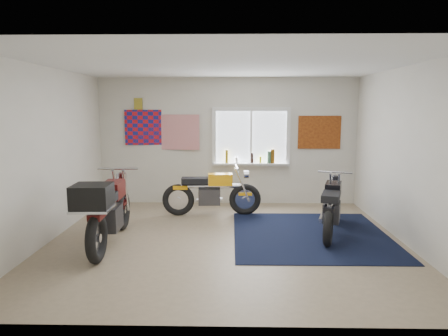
{
  "coord_description": "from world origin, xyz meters",
  "views": [
    {
      "loc": [
        0.1,
        -6.05,
        2.08
      ],
      "look_at": [
        -0.04,
        0.4,
        1.09
      ],
      "focal_mm": 32.0,
      "sensor_mm": 36.0,
      "label": 1
    }
  ],
  "objects_px": {
    "black_chrome_bike": "(332,208)",
    "yellow_triumph": "(211,194)",
    "maroon_tourer": "(107,210)",
    "navy_rug": "(310,235)"
  },
  "relations": [
    {
      "from": "black_chrome_bike",
      "to": "yellow_triumph",
      "type": "bearing_deg",
      "value": 79.67
    },
    {
      "from": "yellow_triumph",
      "to": "black_chrome_bike",
      "type": "distance_m",
      "value": 2.33
    },
    {
      "from": "black_chrome_bike",
      "to": "maroon_tourer",
      "type": "xyz_separation_m",
      "value": [
        -3.49,
        -0.77,
        0.15
      ]
    },
    {
      "from": "black_chrome_bike",
      "to": "maroon_tourer",
      "type": "distance_m",
      "value": 3.58
    },
    {
      "from": "navy_rug",
      "to": "maroon_tourer",
      "type": "distance_m",
      "value": 3.25
    },
    {
      "from": "navy_rug",
      "to": "yellow_triumph",
      "type": "relative_size",
      "value": 1.36
    },
    {
      "from": "maroon_tourer",
      "to": "black_chrome_bike",
      "type": "bearing_deg",
      "value": -79.91
    },
    {
      "from": "yellow_triumph",
      "to": "black_chrome_bike",
      "type": "bearing_deg",
      "value": -31.4
    },
    {
      "from": "yellow_triumph",
      "to": "maroon_tourer",
      "type": "distance_m",
      "value": 2.36
    },
    {
      "from": "yellow_triumph",
      "to": "black_chrome_bike",
      "type": "height_order",
      "value": "black_chrome_bike"
    }
  ]
}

